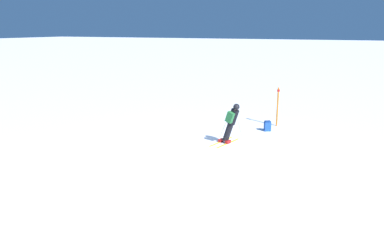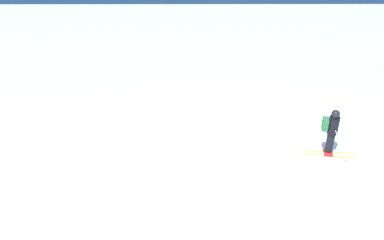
# 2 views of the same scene
# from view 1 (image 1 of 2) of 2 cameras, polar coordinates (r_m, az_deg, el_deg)

# --- Properties ---
(ground_plane) EXTENTS (300.00, 300.00, 0.00)m
(ground_plane) POSITION_cam_1_polar(r_m,az_deg,el_deg) (16.78, 0.34, -2.85)
(ground_plane) COLOR white
(skier) EXTENTS (1.25, 1.81, 1.83)m
(skier) POSITION_cam_1_polar(r_m,az_deg,el_deg) (15.80, 5.99, -0.21)
(skier) COLOR yellow
(skier) RESTS_ON ground
(spare_backpack) EXTENTS (0.37, 0.35, 0.50)m
(spare_backpack) POSITION_cam_1_polar(r_m,az_deg,el_deg) (18.31, 11.42, -0.91)
(spare_backpack) COLOR #194293
(spare_backpack) RESTS_ON ground
(trail_marker) EXTENTS (0.13, 0.13, 1.96)m
(trail_marker) POSITION_cam_1_polar(r_m,az_deg,el_deg) (19.22, 12.92, 2.25)
(trail_marker) COLOR orange
(trail_marker) RESTS_ON ground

